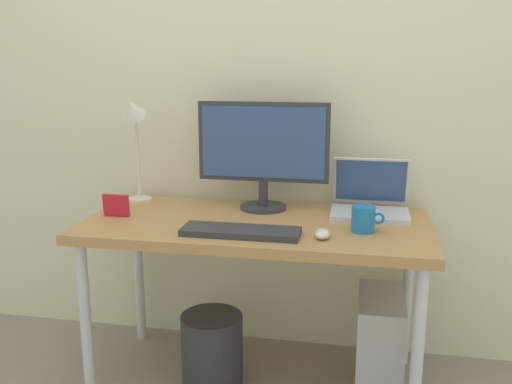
{
  "coord_description": "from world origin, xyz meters",
  "views": [
    {
      "loc": [
        0.41,
        -2.13,
        1.34
      ],
      "look_at": [
        0.0,
        0.0,
        0.83
      ],
      "focal_mm": 39.36,
      "sensor_mm": 36.0,
      "label": 1
    }
  ],
  "objects_px": {
    "mouse": "(322,234)",
    "laptop": "(370,200)",
    "wastebasket": "(212,349)",
    "coffee_mug": "(364,219)",
    "keyboard": "(241,231)",
    "desk_lamp": "(133,126)",
    "photo_frame": "(116,205)",
    "computer_tower": "(379,345)",
    "desk": "(256,236)",
    "monitor": "(263,149)"
  },
  "relations": [
    {
      "from": "mouse",
      "to": "laptop",
      "type": "bearing_deg",
      "value": 66.33
    },
    {
      "from": "wastebasket",
      "to": "coffee_mug",
      "type": "bearing_deg",
      "value": -1.73
    },
    {
      "from": "keyboard",
      "to": "mouse",
      "type": "bearing_deg",
      "value": 2.48
    },
    {
      "from": "desk_lamp",
      "to": "photo_frame",
      "type": "xyz_separation_m",
      "value": [
        0.01,
        -0.24,
        -0.3
      ]
    },
    {
      "from": "desk_lamp",
      "to": "keyboard",
      "type": "xyz_separation_m",
      "value": [
        0.57,
        -0.38,
        -0.34
      ]
    },
    {
      "from": "wastebasket",
      "to": "mouse",
      "type": "bearing_deg",
      "value": -15.74
    },
    {
      "from": "computer_tower",
      "to": "photo_frame",
      "type": "bearing_deg",
      "value": -177.41
    },
    {
      "from": "keyboard",
      "to": "wastebasket",
      "type": "distance_m",
      "value": 0.61
    },
    {
      "from": "desk",
      "to": "photo_frame",
      "type": "relative_size",
      "value": 12.53
    },
    {
      "from": "laptop",
      "to": "keyboard",
      "type": "relative_size",
      "value": 0.73
    },
    {
      "from": "desk",
      "to": "monitor",
      "type": "xyz_separation_m",
      "value": [
        -0.01,
        0.2,
        0.33
      ]
    },
    {
      "from": "photo_frame",
      "to": "desk_lamp",
      "type": "bearing_deg",
      "value": 91.98
    },
    {
      "from": "wastebasket",
      "to": "computer_tower",
      "type": "bearing_deg",
      "value": 4.51
    },
    {
      "from": "desk_lamp",
      "to": "keyboard",
      "type": "height_order",
      "value": "desk_lamp"
    },
    {
      "from": "monitor",
      "to": "computer_tower",
      "type": "xyz_separation_m",
      "value": [
        0.52,
        -0.19,
        -0.76
      ]
    },
    {
      "from": "monitor",
      "to": "desk_lamp",
      "type": "bearing_deg",
      "value": 179.91
    },
    {
      "from": "coffee_mug",
      "to": "wastebasket",
      "type": "bearing_deg",
      "value": 178.27
    },
    {
      "from": "computer_tower",
      "to": "desk_lamp",
      "type": "bearing_deg",
      "value": 170.37
    },
    {
      "from": "wastebasket",
      "to": "desk_lamp",
      "type": "bearing_deg",
      "value": 149.48
    },
    {
      "from": "monitor",
      "to": "laptop",
      "type": "xyz_separation_m",
      "value": [
        0.46,
        0.02,
        -0.21
      ]
    },
    {
      "from": "monitor",
      "to": "wastebasket",
      "type": "height_order",
      "value": "monitor"
    },
    {
      "from": "desk_lamp",
      "to": "laptop",
      "type": "bearing_deg",
      "value": 0.96
    },
    {
      "from": "monitor",
      "to": "computer_tower",
      "type": "bearing_deg",
      "value": -19.79
    },
    {
      "from": "photo_frame",
      "to": "desk",
      "type": "bearing_deg",
      "value": 3.9
    },
    {
      "from": "desk_lamp",
      "to": "mouse",
      "type": "distance_m",
      "value": 1.0
    },
    {
      "from": "monitor",
      "to": "desk_lamp",
      "type": "relative_size",
      "value": 1.15
    },
    {
      "from": "coffee_mug",
      "to": "monitor",
      "type": "bearing_deg",
      "value": 149.02
    },
    {
      "from": "monitor",
      "to": "wastebasket",
      "type": "bearing_deg",
      "value": -126.04
    },
    {
      "from": "laptop",
      "to": "computer_tower",
      "type": "distance_m",
      "value": 0.6
    },
    {
      "from": "mouse",
      "to": "keyboard",
      "type": "bearing_deg",
      "value": -177.52
    },
    {
      "from": "laptop",
      "to": "computer_tower",
      "type": "bearing_deg",
      "value": -73.59
    },
    {
      "from": "laptop",
      "to": "computer_tower",
      "type": "relative_size",
      "value": 0.76
    },
    {
      "from": "photo_frame",
      "to": "monitor",
      "type": "bearing_deg",
      "value": 22.21
    },
    {
      "from": "monitor",
      "to": "desk_lamp",
      "type": "distance_m",
      "value": 0.59
    },
    {
      "from": "laptop",
      "to": "mouse",
      "type": "height_order",
      "value": "laptop"
    },
    {
      "from": "laptop",
      "to": "photo_frame",
      "type": "xyz_separation_m",
      "value": [
        -1.03,
        -0.25,
        -0.01
      ]
    },
    {
      "from": "coffee_mug",
      "to": "computer_tower",
      "type": "relative_size",
      "value": 0.3
    },
    {
      "from": "wastebasket",
      "to": "photo_frame",
      "type": "bearing_deg",
      "value": 179.27
    },
    {
      "from": "coffee_mug",
      "to": "photo_frame",
      "type": "relative_size",
      "value": 1.13
    },
    {
      "from": "desk_lamp",
      "to": "keyboard",
      "type": "relative_size",
      "value": 1.11
    },
    {
      "from": "desk_lamp",
      "to": "computer_tower",
      "type": "relative_size",
      "value": 1.16
    },
    {
      "from": "mouse",
      "to": "computer_tower",
      "type": "bearing_deg",
      "value": 38.66
    },
    {
      "from": "laptop",
      "to": "mouse",
      "type": "relative_size",
      "value": 3.56
    },
    {
      "from": "desk",
      "to": "computer_tower",
      "type": "distance_m",
      "value": 0.67
    },
    {
      "from": "photo_frame",
      "to": "mouse",
      "type": "bearing_deg",
      "value": -8.9
    },
    {
      "from": "desk",
      "to": "keyboard",
      "type": "relative_size",
      "value": 3.13
    },
    {
      "from": "laptop",
      "to": "desk_lamp",
      "type": "relative_size",
      "value": 0.66
    },
    {
      "from": "desk_lamp",
      "to": "wastebasket",
      "type": "relative_size",
      "value": 1.63
    },
    {
      "from": "wastebasket",
      "to": "monitor",
      "type": "bearing_deg",
      "value": 53.96
    },
    {
      "from": "desk",
      "to": "mouse",
      "type": "height_order",
      "value": "mouse"
    }
  ]
}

